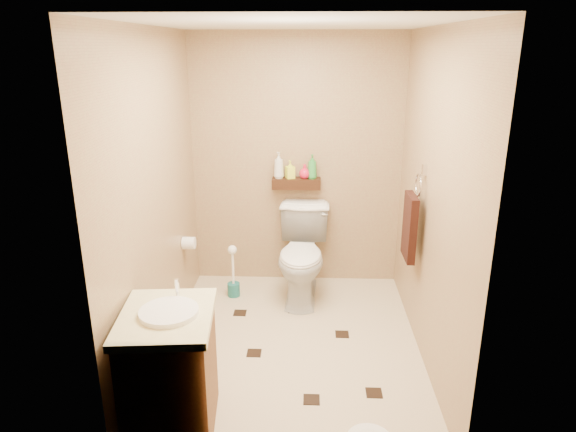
{
  "coord_description": "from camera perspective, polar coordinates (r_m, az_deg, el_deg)",
  "views": [
    {
      "loc": [
        0.12,
        -3.55,
        2.27
      ],
      "look_at": [
        -0.04,
        0.25,
        1.0
      ],
      "focal_mm": 32.0,
      "sensor_mm": 36.0,
      "label": 1
    }
  ],
  "objects": [
    {
      "name": "bottle_b",
      "position": [
        4.85,
        0.24,
        5.19
      ],
      "size": [
        0.1,
        0.1,
        0.17
      ],
      "primitive_type": "imported",
      "rotation": [
        0.0,
        0.0,
        3.53
      ],
      "color": "#ECFF35",
      "rests_on": "wall_shelf"
    },
    {
      "name": "ceiling",
      "position": [
        3.56,
        0.53,
        20.59
      ],
      "size": [
        2.0,
        2.5,
        0.02
      ],
      "primitive_type": "cube",
      "color": "silver",
      "rests_on": "wall_back"
    },
    {
      "name": "wall_shelf",
      "position": [
        4.88,
        0.93,
        3.65
      ],
      "size": [
        0.46,
        0.14,
        0.1
      ],
      "primitive_type": "cube",
      "color": "#321C0D",
      "rests_on": "wall_back"
    },
    {
      "name": "floor_accents",
      "position": [
        4.19,
        1.33,
        -14.29
      ],
      "size": [
        1.17,
        1.33,
        0.01
      ],
      "color": "black",
      "rests_on": "ground"
    },
    {
      "name": "towel_ring",
      "position": [
        4.1,
        13.44,
        -0.88
      ],
      "size": [
        0.12,
        0.3,
        0.76
      ],
      "color": "silver",
      "rests_on": "wall_right"
    },
    {
      "name": "toilet",
      "position": [
        4.76,
        1.61,
        -4.39
      ],
      "size": [
        0.51,
        0.85,
        0.84
      ],
      "primitive_type": "imported",
      "rotation": [
        0.0,
        0.0,
        -0.04
      ],
      "color": "white",
      "rests_on": "ground"
    },
    {
      "name": "bottle_a",
      "position": [
        4.85,
        -1.03,
        5.65
      ],
      "size": [
        0.13,
        0.13,
        0.25
      ],
      "primitive_type": "imported",
      "rotation": [
        0.0,
        0.0,
        3.64
      ],
      "color": "silver",
      "rests_on": "wall_shelf"
    },
    {
      "name": "toilet_brush",
      "position": [
        4.89,
        -6.1,
        -6.91
      ],
      "size": [
        0.12,
        0.12,
        0.51
      ],
      "color": "#196466",
      "rests_on": "ground"
    },
    {
      "name": "toilet_paper",
      "position": [
        4.64,
        -10.97,
        -2.96
      ],
      "size": [
        0.12,
        0.11,
        0.12
      ],
      "color": "white",
      "rests_on": "wall_left"
    },
    {
      "name": "ground",
      "position": [
        4.21,
        0.43,
        -14.1
      ],
      "size": [
        2.5,
        2.5,
        0.0
      ],
      "primitive_type": "plane",
      "color": "beige",
      "rests_on": "ground"
    },
    {
      "name": "wall_left",
      "position": [
        3.87,
        -14.49,
        1.85
      ],
      "size": [
        0.04,
        2.5,
        2.4
      ],
      "primitive_type": "cube",
      "color": "#9F845B",
      "rests_on": "ground"
    },
    {
      "name": "wall_back",
      "position": [
        4.92,
        0.97,
        5.91
      ],
      "size": [
        2.0,
        0.04,
        2.4
      ],
      "primitive_type": "cube",
      "color": "#9F845B",
      "rests_on": "ground"
    },
    {
      "name": "bottle_c",
      "position": [
        4.85,
        1.87,
        4.98
      ],
      "size": [
        0.14,
        0.14,
        0.14
      ],
      "primitive_type": "imported",
      "rotation": [
        0.0,
        0.0,
        4.16
      ],
      "color": "red",
      "rests_on": "wall_shelf"
    },
    {
      "name": "wall_right",
      "position": [
        3.81,
        15.68,
        1.49
      ],
      "size": [
        0.04,
        2.5,
        2.4
      ],
      "primitive_type": "cube",
      "color": "#9F845B",
      "rests_on": "ground"
    },
    {
      "name": "wall_front",
      "position": [
        2.54,
        -0.47,
        -6.4
      ],
      "size": [
        2.0,
        0.04,
        2.4
      ],
      "primitive_type": "cube",
      "color": "#9F845B",
      "rests_on": "ground"
    },
    {
      "name": "bottle_d",
      "position": [
        4.84,
        2.7,
        5.51
      ],
      "size": [
        0.1,
        0.1,
        0.23
      ],
      "primitive_type": "imported",
      "rotation": [
        0.0,
        0.0,
        6.14
      ],
      "color": "green",
      "rests_on": "wall_shelf"
    },
    {
      "name": "vanity",
      "position": [
        3.3,
        -12.91,
        -16.38
      ],
      "size": [
        0.59,
        0.69,
        0.91
      ],
      "rotation": [
        0.0,
        0.0,
        0.09
      ],
      "color": "brown",
      "rests_on": "ground"
    }
  ]
}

